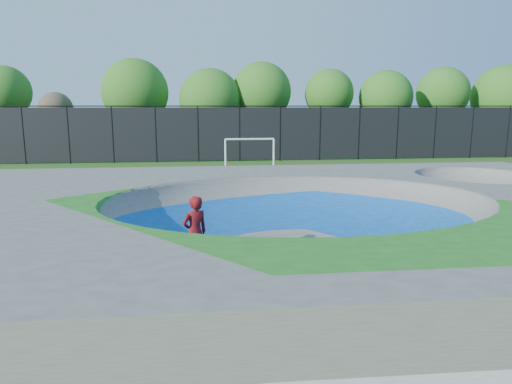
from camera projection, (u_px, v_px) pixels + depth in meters
ground at (298, 248)px, 13.08m from camera, size 120.00×120.00×0.00m
skate_deck at (298, 223)px, 12.94m from camera, size 22.00×14.00×1.50m
skater at (195, 233)px, 11.25m from camera, size 0.81×0.73×1.87m
skateboard at (196, 268)px, 11.42m from camera, size 0.79×0.55×0.05m
soccer_goal at (250, 148)px, 28.14m from camera, size 3.13×0.12×2.06m
fence at (240, 133)px, 33.19m from camera, size 48.09×0.09×4.04m
treeline at (271, 96)px, 37.97m from camera, size 54.07×7.10×7.76m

